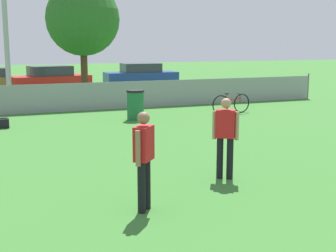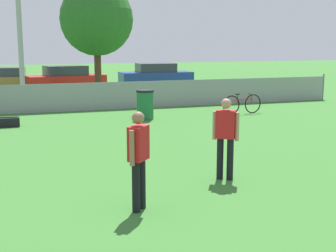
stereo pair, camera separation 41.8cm
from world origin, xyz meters
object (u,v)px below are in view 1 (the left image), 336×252
at_px(player_thrower_red, 225,133).
at_px(bicycle_sideline, 231,104).
at_px(parked_car_blue, 141,75).
at_px(tree_near_pole, 83,19).
at_px(trash_bin, 135,105).
at_px(parked_car_red, 50,79).
at_px(player_defender_red, 144,155).

bearing_deg(player_thrower_red, bicycle_sideline, 96.29).
bearing_deg(player_thrower_red, parked_car_blue, 112.82).
distance_m(tree_near_pole, trash_bin, 7.28).
distance_m(trash_bin, parked_car_red, 10.66).
height_order(player_defender_red, trash_bin, player_defender_red).
bearing_deg(player_thrower_red, trash_bin, 122.09).
height_order(tree_near_pole, player_thrower_red, tree_near_pole).
height_order(parked_car_red, parked_car_blue, parked_car_blue).
bearing_deg(parked_car_blue, bicycle_sideline, -90.04).
distance_m(player_thrower_red, parked_car_red, 18.12).
xyz_separation_m(player_thrower_red, trash_bin, (0.57, 7.54, -0.39)).
xyz_separation_m(parked_car_red, parked_car_blue, (5.48, 0.93, 0.01)).
bearing_deg(tree_near_pole, player_defender_red, -98.29).
distance_m(parked_car_red, parked_car_blue, 5.56).
relative_size(parked_car_red, parked_car_blue, 1.01).
bearing_deg(parked_car_blue, player_thrower_red, -102.42).
distance_m(trash_bin, parked_car_blue, 12.17).
bearing_deg(player_defender_red, trash_bin, 25.14).
relative_size(player_thrower_red, trash_bin, 1.54).
relative_size(player_thrower_red, parked_car_red, 0.36).
relative_size(player_thrower_red, bicycle_sideline, 0.94).
bearing_deg(bicycle_sideline, tree_near_pole, 114.66).
height_order(player_thrower_red, parked_car_blue, player_thrower_red).
xyz_separation_m(player_thrower_red, bicycle_sideline, (4.36, 7.50, -0.53)).
distance_m(player_thrower_red, trash_bin, 7.57).
height_order(player_defender_red, parked_car_red, player_defender_red).
height_order(bicycle_sideline, parked_car_red, parked_car_red).
bearing_deg(trash_bin, player_defender_red, -106.89).
bearing_deg(parked_car_red, tree_near_pole, -85.34).
bearing_deg(tree_near_pole, bicycle_sideline, -57.35).
height_order(tree_near_pole, parked_car_red, tree_near_pole).
bearing_deg(parked_car_red, trash_bin, -91.93).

